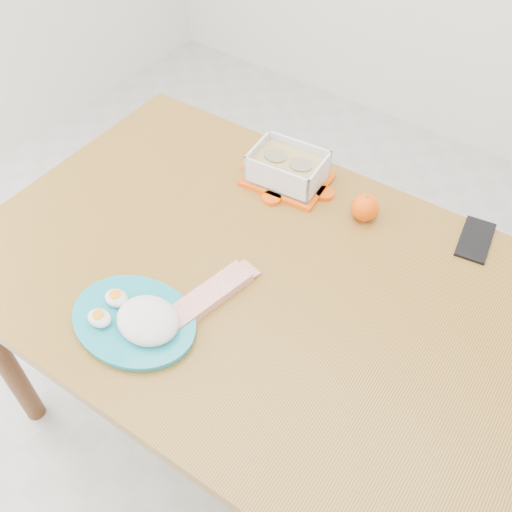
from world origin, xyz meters
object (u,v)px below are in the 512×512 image
Objects in this scene: food_container at (287,168)px; orange_fruit at (365,207)px; rice_plate at (138,319)px; smartphone at (475,240)px; dining_table at (256,295)px.

orange_fruit is at bearing -6.63° from food_container.
food_container is 0.77× the size of rice_plate.
food_container is 0.51m from smartphone.
rice_plate is (-0.12, -0.27, 0.11)m from dining_table.
dining_table is 0.35m from orange_fruit.
rice_plate is 2.05× the size of smartphone.
dining_table is 19.56× the size of orange_fruit.
rice_plate is at bearing -95.61° from food_container.
food_container is at bearing -179.39° from smartphone.
food_container is at bearing 179.42° from orange_fruit.
rice_plate is 0.83m from smartphone.
food_container is 3.27× the size of orange_fruit.
rice_plate is at bearing -115.46° from dining_table.
orange_fruit is at bearing -170.46° from smartphone.
rice_plate reaches higher than smartphone.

